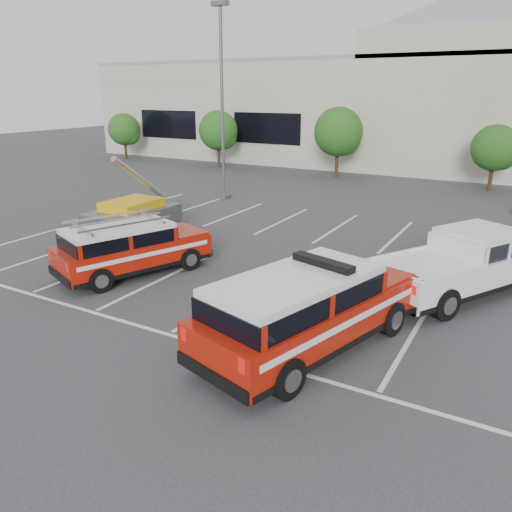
{
  "coord_description": "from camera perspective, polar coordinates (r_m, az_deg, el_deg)",
  "views": [
    {
      "loc": [
        7.56,
        -11.66,
        5.91
      ],
      "look_at": [
        0.36,
        1.02,
        1.05
      ],
      "focal_mm": 35.0,
      "sensor_mm": 36.0,
      "label": 1
    }
  ],
  "objects": [
    {
      "name": "ground",
      "position": [
        15.1,
        -3.11,
        -4.63
      ],
      "size": [
        120.0,
        120.0,
        0.0
      ],
      "primitive_type": "plane",
      "color": "#313134",
      "rests_on": "ground"
    },
    {
      "name": "tree_far_left",
      "position": [
        46.92,
        -14.71,
        13.7
      ],
      "size": [
        2.77,
        2.77,
        3.99
      ],
      "color": "#3F2B19",
      "rests_on": "ground"
    },
    {
      "name": "white_pickup",
      "position": [
        16.39,
        22.86,
        -1.34
      ],
      "size": [
        5.01,
        6.54,
        1.93
      ],
      "rotation": [
        0.0,
        0.0,
        -0.52
      ],
      "color": "silver",
      "rests_on": "ground"
    },
    {
      "name": "fire_chief_suv",
      "position": [
        11.89,
        5.9,
        -6.72
      ],
      "size": [
        3.81,
        6.47,
        2.14
      ],
      "rotation": [
        0.0,
        0.0,
        -0.28
      ],
      "color": "#9B1407",
      "rests_on": "ground"
    },
    {
      "name": "tree_left",
      "position": [
        40.63,
        -4.19,
        13.97
      ],
      "size": [
        3.07,
        3.07,
        4.42
      ],
      "color": "#3F2B19",
      "rests_on": "ground"
    },
    {
      "name": "tree_mid_left",
      "position": [
        36.05,
        9.55,
        13.63
      ],
      "size": [
        3.37,
        3.37,
        4.85
      ],
      "color": "#3F2B19",
      "rests_on": "ground"
    },
    {
      "name": "tree_mid_right",
      "position": [
        33.96,
        25.78,
        10.9
      ],
      "size": [
        2.77,
        2.77,
        3.99
      ],
      "color": "#3F2B19",
      "rests_on": "ground"
    },
    {
      "name": "ladder_suv",
      "position": [
        17.18,
        -14.11,
        0.5
      ],
      "size": [
        3.62,
        5.35,
        1.96
      ],
      "rotation": [
        0.0,
        0.0,
        -0.37
      ],
      "color": "#9B1407",
      "rests_on": "ground"
    },
    {
      "name": "utility_rig",
      "position": [
        21.87,
        -14.26,
        4.05
      ],
      "size": [
        3.37,
        4.07,
        3.45
      ],
      "rotation": [
        0.0,
        0.0,
        0.0
      ],
      "color": "#59595E",
      "rests_on": "ground"
    },
    {
      "name": "stall_markings",
      "position": [
        18.79,
        4.3,
        0.07
      ],
      "size": [
        23.0,
        15.0,
        0.01
      ],
      "primitive_type": "cube",
      "color": "silver",
      "rests_on": "ground"
    },
    {
      "name": "light_pole_left",
      "position": [
        28.33,
        -3.9,
        16.94
      ],
      "size": [
        0.9,
        0.6,
        10.24
      ],
      "color": "#59595E",
      "rests_on": "ground"
    },
    {
      "name": "convention_building",
      "position": [
        44.16,
        20.79,
        15.76
      ],
      "size": [
        60.0,
        16.99,
        13.2
      ],
      "color": "beige",
      "rests_on": "ground"
    }
  ]
}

